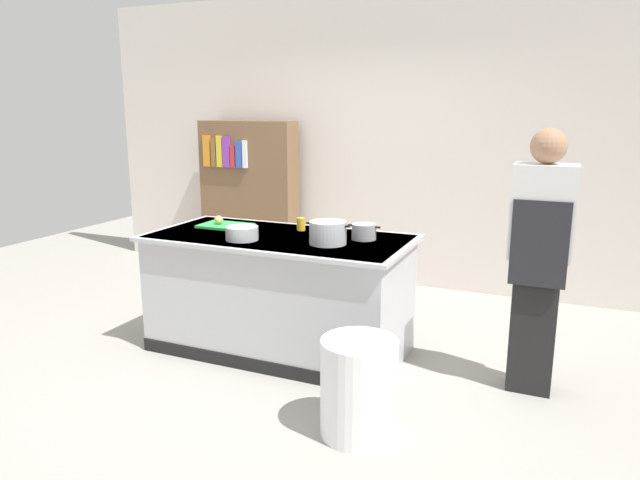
{
  "coord_description": "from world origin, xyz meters",
  "views": [
    {
      "loc": [
        1.99,
        -3.79,
        1.84
      ],
      "look_at": [
        0.25,
        0.2,
        0.85
      ],
      "focal_mm": 32.76,
      "sensor_mm": 36.0,
      "label": 1
    }
  ],
  "objects_px": {
    "stock_pot": "(328,233)",
    "juice_cup": "(301,224)",
    "sauce_pan": "(364,232)",
    "trash_bin": "(359,388)",
    "bookshelf": "(249,198)",
    "onion": "(219,220)",
    "mixing_bowl": "(242,233)",
    "person_chef": "(539,257)"
  },
  "relations": [
    {
      "from": "mixing_bowl",
      "to": "juice_cup",
      "type": "bearing_deg",
      "value": 62.35
    },
    {
      "from": "mixing_bowl",
      "to": "juice_cup",
      "type": "height_order",
      "value": "juice_cup"
    },
    {
      "from": "trash_bin",
      "to": "person_chef",
      "type": "distance_m",
      "value": 1.44
    },
    {
      "from": "stock_pot",
      "to": "bookshelf",
      "type": "distance_m",
      "value": 2.58
    },
    {
      "from": "juice_cup",
      "to": "trash_bin",
      "type": "xyz_separation_m",
      "value": [
        0.91,
        -1.16,
        -0.66
      ]
    },
    {
      "from": "stock_pot",
      "to": "juice_cup",
      "type": "height_order",
      "value": "stock_pot"
    },
    {
      "from": "trash_bin",
      "to": "juice_cup",
      "type": "bearing_deg",
      "value": 128.0
    },
    {
      "from": "onion",
      "to": "mixing_bowl",
      "type": "bearing_deg",
      "value": -38.97
    },
    {
      "from": "juice_cup",
      "to": "trash_bin",
      "type": "height_order",
      "value": "juice_cup"
    },
    {
      "from": "onion",
      "to": "trash_bin",
      "type": "bearing_deg",
      "value": -33.11
    },
    {
      "from": "trash_bin",
      "to": "stock_pot",
      "type": "bearing_deg",
      "value": 123.26
    },
    {
      "from": "bookshelf",
      "to": "stock_pot",
      "type": "bearing_deg",
      "value": -47.24
    },
    {
      "from": "juice_cup",
      "to": "person_chef",
      "type": "relative_size",
      "value": 0.06
    },
    {
      "from": "sauce_pan",
      "to": "mixing_bowl",
      "type": "distance_m",
      "value": 0.89
    },
    {
      "from": "sauce_pan",
      "to": "bookshelf",
      "type": "relative_size",
      "value": 0.14
    },
    {
      "from": "mixing_bowl",
      "to": "bookshelf",
      "type": "xyz_separation_m",
      "value": [
        -1.13,
        2.02,
        -0.09
      ]
    },
    {
      "from": "sauce_pan",
      "to": "trash_bin",
      "type": "distance_m",
      "value": 1.3
    },
    {
      "from": "mixing_bowl",
      "to": "trash_bin",
      "type": "height_order",
      "value": "mixing_bowl"
    },
    {
      "from": "mixing_bowl",
      "to": "juice_cup",
      "type": "distance_m",
      "value": 0.54
    },
    {
      "from": "juice_cup",
      "to": "bookshelf",
      "type": "height_order",
      "value": "bookshelf"
    },
    {
      "from": "stock_pot",
      "to": "trash_bin",
      "type": "bearing_deg",
      "value": -56.74
    },
    {
      "from": "sauce_pan",
      "to": "onion",
      "type": "bearing_deg",
      "value": -178.79
    },
    {
      "from": "bookshelf",
      "to": "onion",
      "type": "bearing_deg",
      "value": -67.29
    },
    {
      "from": "onion",
      "to": "juice_cup",
      "type": "bearing_deg",
      "value": 11.06
    },
    {
      "from": "mixing_bowl",
      "to": "person_chef",
      "type": "bearing_deg",
      "value": 8.07
    },
    {
      "from": "trash_bin",
      "to": "sauce_pan",
      "type": "bearing_deg",
      "value": 108.45
    },
    {
      "from": "sauce_pan",
      "to": "mixing_bowl",
      "type": "relative_size",
      "value": 1.03
    },
    {
      "from": "mixing_bowl",
      "to": "bookshelf",
      "type": "bearing_deg",
      "value": 119.14
    },
    {
      "from": "juice_cup",
      "to": "bookshelf",
      "type": "relative_size",
      "value": 0.06
    },
    {
      "from": "onion",
      "to": "person_chef",
      "type": "xyz_separation_m",
      "value": [
        2.44,
        -0.06,
        -0.04
      ]
    },
    {
      "from": "trash_bin",
      "to": "bookshelf",
      "type": "relative_size",
      "value": 0.34
    },
    {
      "from": "stock_pot",
      "to": "sauce_pan",
      "type": "distance_m",
      "value": 0.3
    },
    {
      "from": "juice_cup",
      "to": "bookshelf",
      "type": "bearing_deg",
      "value": 131.68
    },
    {
      "from": "person_chef",
      "to": "trash_bin",
      "type": "bearing_deg",
      "value": 158.04
    },
    {
      "from": "mixing_bowl",
      "to": "person_chef",
      "type": "relative_size",
      "value": 0.14
    },
    {
      "from": "stock_pot",
      "to": "juice_cup",
      "type": "distance_m",
      "value": 0.51
    },
    {
      "from": "bookshelf",
      "to": "trash_bin",
      "type": "bearing_deg",
      "value": -49.85
    },
    {
      "from": "stock_pot",
      "to": "bookshelf",
      "type": "height_order",
      "value": "bookshelf"
    },
    {
      "from": "stock_pot",
      "to": "juice_cup",
      "type": "bearing_deg",
      "value": 137.16
    },
    {
      "from": "stock_pot",
      "to": "bookshelf",
      "type": "xyz_separation_m",
      "value": [
        -1.75,
        1.89,
        -0.13
      ]
    },
    {
      "from": "stock_pot",
      "to": "trash_bin",
      "type": "xyz_separation_m",
      "value": [
        0.54,
        -0.82,
        -0.69
      ]
    },
    {
      "from": "onion",
      "to": "bookshelf",
      "type": "distance_m",
      "value": 1.82
    }
  ]
}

